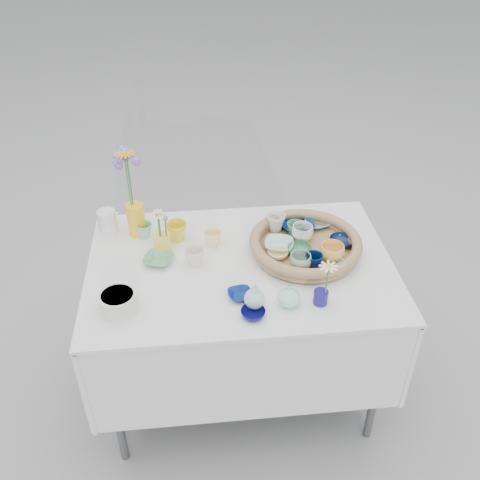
{
  "coord_description": "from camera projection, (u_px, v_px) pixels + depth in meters",
  "views": [
    {
      "loc": [
        -0.18,
        -1.73,
        2.13
      ],
      "look_at": [
        0.0,
        0.02,
        0.87
      ],
      "focal_mm": 40.0,
      "sensor_mm": 36.0,
      "label": 1
    }
  ],
  "objects": [
    {
      "name": "tray_ceramic_2",
      "position": [
        332.0,
        254.0,
        2.17
      ],
      "size": [
        0.13,
        0.13,
        0.08
      ],
      "primitive_type": "imported",
      "rotation": [
        0.0,
        0.0,
        0.3
      ],
      "color": "#FAB950",
      "rests_on": "wicker_tray"
    },
    {
      "name": "tray_ceramic_9",
      "position": [
        314.0,
        261.0,
        2.14
      ],
      "size": [
        0.09,
        0.09,
        0.07
      ],
      "primitive_type": "imported",
      "rotation": [
        0.0,
        0.0,
        -0.39
      ],
      "color": "#02123D",
      "rests_on": "wicker_tray"
    },
    {
      "name": "display_table",
      "position": [
        240.0,
        385.0,
        2.66
      ],
      "size": [
        1.26,
        0.86,
        0.77
      ],
      "primitive_type": null,
      "color": "white",
      "rests_on": "ground"
    },
    {
      "name": "ground",
      "position": [
        240.0,
        385.0,
        2.66
      ],
      "size": [
        80.0,
        80.0,
        0.0
      ],
      "primitive_type": "plane",
      "color": "gray"
    },
    {
      "name": "bud_vase_seafoam",
      "position": [
        289.0,
        295.0,
        1.98
      ],
      "size": [
        0.11,
        0.11,
        0.09
      ],
      "primitive_type": "imported",
      "rotation": [
        0.0,
        0.0,
        0.29
      ],
      "color": "#9FE5C6",
      "rests_on": "display_table"
    },
    {
      "name": "tray_ceramic_8",
      "position": [
        317.0,
        223.0,
        2.4
      ],
      "size": [
        0.13,
        0.13,
        0.03
      ],
      "primitive_type": "imported",
      "rotation": [
        0.0,
        0.0,
        0.27
      ],
      "color": "#75B0D0",
      "rests_on": "wicker_tray"
    },
    {
      "name": "loose_ceramic_3",
      "position": [
        195.0,
        257.0,
        2.19
      ],
      "size": [
        0.08,
        0.08,
        0.07
      ],
      "primitive_type": "imported",
      "rotation": [
        0.0,
        0.0,
        -0.0
      ],
      "color": "beige",
      "rests_on": "display_table"
    },
    {
      "name": "tray_ceramic_11",
      "position": [
        336.0,
        267.0,
        2.11
      ],
      "size": [
        0.08,
        0.08,
        0.06
      ],
      "primitive_type": "imported",
      "rotation": [
        0.0,
        0.0,
        0.11
      ],
      "color": "#A2CABA",
      "rests_on": "wicker_tray"
    },
    {
      "name": "loose_ceramic_6",
      "position": [
        253.0,
        313.0,
        1.95
      ],
      "size": [
        0.1,
        0.1,
        0.03
      ],
      "primitive_type": "imported",
      "rotation": [
        0.0,
        0.0,
        -0.09
      ],
      "color": "#08084A",
      "rests_on": "display_table"
    },
    {
      "name": "tall_vase_yellow",
      "position": [
        136.0,
        219.0,
        2.35
      ],
      "size": [
        0.1,
        0.1,
        0.15
      ],
      "primitive_type": "cylinder",
      "rotation": [
        0.0,
        0.0,
        -0.4
      ],
      "color": "yellow",
      "rests_on": "display_table"
    },
    {
      "name": "tray_ceramic_3",
      "position": [
        300.0,
        251.0,
        2.23
      ],
      "size": [
        0.13,
        0.13,
        0.03
      ],
      "primitive_type": "imported",
      "rotation": [
        0.0,
        0.0,
        -0.33
      ],
      "color": "#34794C",
      "rests_on": "wicker_tray"
    },
    {
      "name": "tray_ceramic_6",
      "position": [
        276.0,
        222.0,
        2.36
      ],
      "size": [
        0.09,
        0.09,
        0.08
      ],
      "primitive_type": "imported",
      "rotation": [
        0.0,
        0.0,
        -0.06
      ],
      "color": "silver",
      "rests_on": "wicker_tray"
    },
    {
      "name": "daisy_posy",
      "position": [
        162.0,
        222.0,
        2.2
      ],
      "size": [
        0.08,
        0.08,
        0.13
      ],
      "primitive_type": null,
      "rotation": [
        0.0,
        0.0,
        -0.03
      ],
      "color": "white",
      "rests_on": "daisy_cup"
    },
    {
      "name": "gerbera",
      "position": [
        128.0,
        180.0,
        2.23
      ],
      "size": [
        0.13,
        0.13,
        0.26
      ],
      "primitive_type": null,
      "rotation": [
        0.0,
        0.0,
        0.38
      ],
      "color": "orange",
      "rests_on": "tall_vase_yellow"
    },
    {
      "name": "tray_ceramic_7",
      "position": [
        302.0,
        233.0,
        2.3
      ],
      "size": [
        0.12,
        0.12,
        0.07
      ],
      "primitive_type": "imported",
      "rotation": [
        0.0,
        0.0,
        -0.41
      ],
      "color": "white",
      "rests_on": "wicker_tray"
    },
    {
      "name": "wicker_tray",
      "position": [
        305.0,
        245.0,
        2.25
      ],
      "size": [
        0.47,
        0.47,
        0.08
      ],
      "primitive_type": null,
      "color": "brown",
      "rests_on": "display_table"
    },
    {
      "name": "loose_ceramic_0",
      "position": [
        177.0,
        231.0,
        2.33
      ],
      "size": [
        0.1,
        0.1,
        0.08
      ],
      "primitive_type": "imported",
      "rotation": [
        0.0,
        0.0,
        0.1
      ],
      "color": "yellow",
      "rests_on": "display_table"
    },
    {
      "name": "daisy_cup",
      "position": [
        162.0,
        243.0,
        2.26
      ],
      "size": [
        0.08,
        0.08,
        0.08
      ],
      "primitive_type": "cylinder",
      "rotation": [
        0.0,
        0.0,
        -0.02
      ],
      "color": "yellow",
      "rests_on": "display_table"
    },
    {
      "name": "tray_ceramic_10",
      "position": [
        278.0,
        254.0,
        2.21
      ],
      "size": [
        0.11,
        0.11,
        0.03
      ],
      "primitive_type": "imported",
      "rotation": [
        0.0,
        0.0,
        0.36
      ],
      "color": "#FFD091",
      "rests_on": "wicker_tray"
    },
    {
      "name": "tray_ceramic_0",
      "position": [
        297.0,
        225.0,
        2.38
      ],
      "size": [
        0.18,
        0.18,
        0.04
      ],
      "primitive_type": "imported",
      "rotation": [
        0.0,
        0.0,
        0.27
      ],
      "color": "navy",
      "rests_on": "wicker_tray"
    },
    {
      "name": "bud_vase_cobalt",
      "position": [
        321.0,
        297.0,
        2.0
      ],
      "size": [
        0.06,
        0.06,
        0.06
      ],
      "primitive_type": "cylinder",
      "rotation": [
        0.0,
        0.0,
        0.03
      ],
      "color": "navy",
      "rests_on": "display_table"
    },
    {
      "name": "bud_vase_paleblue",
      "position": [
        255.0,
        294.0,
        1.96
      ],
      "size": [
        0.08,
        0.08,
        0.12
      ],
      "primitive_type": null,
      "rotation": [
        0.0,
        0.0,
        0.08
      ],
      "color": "silver",
      "rests_on": "display_table"
    },
    {
      "name": "hydrangea",
      "position": [
        130.0,
        182.0,
        2.25
      ],
      "size": [
        0.09,
        0.09,
        0.3
      ],
      "primitive_type": null,
      "rotation": [
        0.0,
        0.0,
        -0.04
      ],
      "color": "#696DD0",
      "rests_on": "tall_vase_yellow"
    },
    {
      "name": "tray_ceramic_5",
      "position": [
        279.0,
        245.0,
        2.26
      ],
      "size": [
        0.15,
        0.15,
        0.03
      ],
      "primitive_type": "imported",
      "rotation": [
        0.0,
        0.0,
        -0.24
      ],
      "color": "#9BD8C0",
      "rests_on": "wicker_tray"
    },
    {
      "name": "tray_ceramic_4",
      "position": [
        300.0,
        262.0,
        2.13
      ],
      "size": [
        0.1,
        0.1,
        0.07
      ],
      "primitive_type": "imported",
      "rotation": [
        0.0,
        0.0,
        0.16
      ],
      "color": "#8AAB8C",
      "rests_on": "wicker_tray"
    },
    {
      "name": "white_pitcher",
      "position": [
        108.0,
        222.0,
        2.36
      ],
      "size": [
        0.12,
        0.09,
        0.11
      ],
      "primitive_type": null,
      "rotation": [
        0.0,
        0.0,
        -0.11
      ],
      "color": "silver",
      "rests_on": "display_table"
    },
    {
      "name": "loose_ceramic_4",
      "position": [
        240.0,
        295.0,
        2.04
      ],
      "size": [
        0.11,
        0.11,
        0.02
      ],
      "primitive_type": "imported",
      "rotation": [
        0.0,
        0.0,
        0.17
      ],
      "color": "navy",
      "rests_on": "display_table"
    },
    {
      "name": "loose_ceramic_1",
      "position": [
        213.0,
        238.0,
        2.3
      ],
      "size": [
        0.09,
        0.09,
        0.07
      ],
      "primitive_type": "imported",
      "rotation": [
        0.0,
        0.0,
        -0.17
      ],
      "color": "#FFE68F",
      "rests_on": "display_table"
    },
    {
      "name": "loose_ceramic_5",
      "position": [
        144.0,
        230.0,
        2.35
      ],
      "size": [
        0.08,
        0.08,
        0.07
      ],
      "primitive_type": "imported",
      "rotation": [
        0.0,
        0.0,
        -0.14
      ],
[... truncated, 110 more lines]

